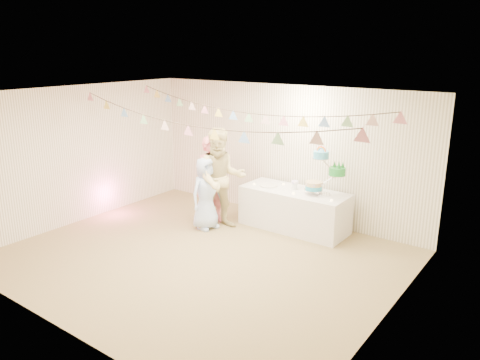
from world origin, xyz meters
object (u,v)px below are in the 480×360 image
Objects in this scene: person_adult_b at (221,179)px; person_child at (206,193)px; table at (294,209)px; cake_stand at (324,172)px; person_adult_a at (212,180)px.

person_child is (-0.21, -0.18, -0.26)m from person_adult_b.
table is 0.96m from cake_stand.
person_child is (-1.87, -0.99, -0.48)m from cake_stand.
person_adult_b reaches higher than person_child.
person_adult_b reaches higher than person_adult_a.
table is at bearing -174.81° from cake_stand.
table is 1.05× the size of person_adult_b.
table is at bearing -12.87° from person_adult_b.
person_child is at bearing 174.70° from person_adult_b.
person_adult_b is at bearing -37.90° from person_child.
table is 1.65m from person_adult_a.
cake_stand is 1.87m from person_adult_b.
person_adult_a is at bearing 32.30° from person_child.
table is at bearing -35.07° from person_adult_a.
cake_stand is 2.14m from person_adult_a.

